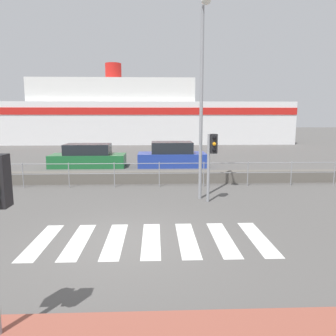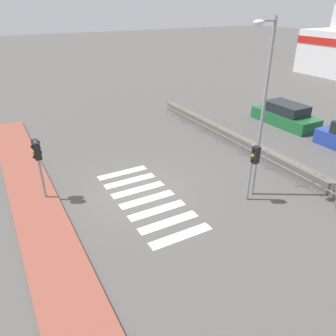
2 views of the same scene
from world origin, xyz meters
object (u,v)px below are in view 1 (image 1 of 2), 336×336
at_px(ferry_boat, 141,116).
at_px(parked_car_blue, 172,156).
at_px(streetlamp, 202,83).
at_px(parked_car_green, 88,157).
at_px(traffic_light_far, 212,152).

relative_size(ferry_boat, parked_car_blue, 7.75).
xyz_separation_m(streetlamp, parked_car_green, (-5.72, 8.11, -3.60)).
bearing_deg(traffic_light_far, parked_car_blue, 96.52).
bearing_deg(parked_car_green, parked_car_blue, 0.00).
bearing_deg(traffic_light_far, streetlamp, 134.41).
height_order(traffic_light_far, streetlamp, streetlamp).
distance_m(ferry_boat, parked_car_green, 18.62).
bearing_deg(parked_car_green, ferry_boat, 82.24).
bearing_deg(ferry_boat, streetlamp, -83.03).
xyz_separation_m(traffic_light_far, ferry_boat, (-3.56, 26.75, 1.21)).
distance_m(streetlamp, ferry_boat, 26.64).
height_order(traffic_light_far, parked_car_blue, traffic_light_far).
distance_m(streetlamp, parked_car_blue, 8.88).
xyz_separation_m(streetlamp, parked_car_blue, (-0.63, 8.11, -3.55)).
bearing_deg(ferry_boat, traffic_light_far, -82.42).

